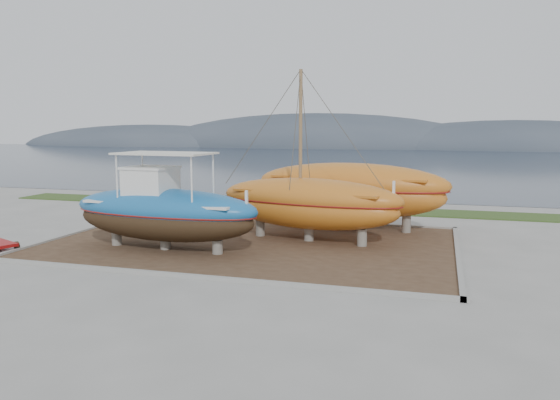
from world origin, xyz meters
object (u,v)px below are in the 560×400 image
(orange_bare_hull, at_px, (350,197))
(orange_sailboat, at_px, (309,156))
(blue_caique, at_px, (164,201))
(white_dinghy, at_px, (141,218))

(orange_bare_hull, bearing_deg, orange_sailboat, -104.01)
(blue_caique, distance_m, orange_bare_hull, 9.96)
(blue_caique, distance_m, white_dinghy, 5.11)
(white_dinghy, distance_m, orange_sailboat, 9.49)
(white_dinghy, height_order, orange_sailboat, orange_sailboat)
(white_dinghy, bearing_deg, orange_sailboat, -1.95)
(orange_sailboat, bearing_deg, blue_caique, -137.73)
(white_dinghy, bearing_deg, blue_caique, -48.78)
(white_dinghy, bearing_deg, orange_bare_hull, 17.76)
(blue_caique, distance_m, orange_sailboat, 6.84)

